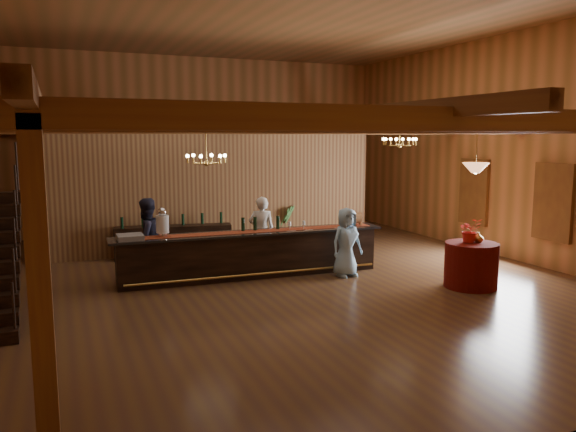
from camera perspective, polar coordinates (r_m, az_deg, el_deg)
name	(u,v)px	position (r m, az deg, el deg)	size (l,w,h in m)	color
floor	(281,278)	(12.07, -0.76, -6.34)	(14.00, 14.00, 0.00)	#4D3121
ceiling	(280,11)	(11.96, -0.81, 20.12)	(14.00, 14.00, 0.00)	#985E34
wall_back	(200,145)	(18.39, -8.88, 7.18)	(12.00, 0.10, 5.50)	#C27944
wall_front	(557,164)	(5.79, 25.65, 4.79)	(12.00, 0.10, 5.50)	#C27944
wall_right	(506,147)	(14.98, 21.24, 6.55)	(0.10, 14.00, 5.50)	#C27944
beam_grid	(272,125)	(12.17, -1.68, 9.18)	(11.90, 13.90, 0.39)	brown
support_posts	(290,207)	(11.32, 0.15, 0.95)	(9.20, 10.20, 3.20)	brown
partition_wall	(214,192)	(14.94, -7.51, 2.41)	(9.00, 0.18, 3.10)	brown
window_right_front	(554,202)	(13.90, 25.37, 1.28)	(0.12, 1.05, 1.75)	white
window_right_back	(474,192)	(15.75, 18.39, 2.36)	(0.12, 1.05, 1.75)	white
backroom_boxes	(204,220)	(17.04, -8.50, -0.38)	(4.10, 0.60, 1.10)	black
tasting_bar	(252,254)	(12.12, -3.71, -3.87)	(5.92, 0.96, 0.99)	black
beverage_dispenser	(162,223)	(11.65, -12.64, -0.68)	(0.26, 0.26, 0.60)	silver
glass_rack_tray	(130,237)	(11.53, -15.75, -2.08)	(0.50, 0.50, 0.10)	gray
raffle_drum	(355,218)	(12.87, 6.84, -0.23)	(0.34, 0.24, 0.30)	#A4733E
bar_bottle_0	(243,225)	(12.08, -4.59, -0.87)	(0.07, 0.07, 0.30)	black
bar_bottle_1	(255,224)	(12.15, -3.37, -0.80)	(0.07, 0.07, 0.30)	black
bar_bottle_2	(278,223)	(12.31, -1.04, -0.67)	(0.07, 0.07, 0.30)	black
backbar_shelf	(174,241)	(14.34, -11.53, -2.55)	(2.86, 0.45, 0.80)	black
round_table	(471,265)	(11.86, 18.11, -4.76)	(1.05, 1.05, 0.90)	#510C05
chandelier_left	(206,158)	(11.34, -8.28, 5.81)	(0.80, 0.80, 0.78)	gold
chandelier_right	(399,142)	(13.58, 11.26, 7.43)	(0.80, 0.80, 0.46)	gold
pendant_lamp	(476,168)	(11.60, 18.53, 4.68)	(0.52, 0.52, 0.90)	gold
bartender	(262,232)	(13.04, -2.69, -1.59)	(0.60, 0.39, 1.64)	silver
staff_second	(146,238)	(12.32, -14.20, -2.21)	(0.83, 0.65, 1.72)	#202236
guest	(347,242)	(12.17, 5.97, -2.66)	(0.73, 0.47, 1.49)	#8CB9D7
floor_plant	(285,225)	(15.63, -0.28, -0.94)	(0.61, 0.49, 1.12)	#3E7235
table_flowers	(470,230)	(11.78, 17.98, -1.39)	(0.44, 0.38, 0.49)	red
table_vase	(478,234)	(11.83, 18.78, -1.77)	(0.16, 0.16, 0.33)	gold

